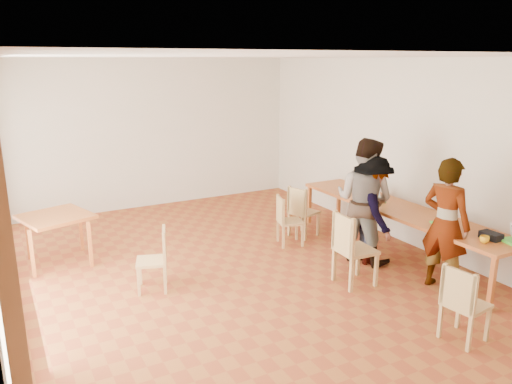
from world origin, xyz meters
The scene contains 23 objects.
ground centered at (0.00, 0.00, 0.00)m, with size 8.00×8.00×0.00m, color #9C5325.
wall_back centered at (0.00, 4.00, 1.50)m, with size 6.00×0.10×3.00m, color beige.
wall_front centered at (0.00, -4.00, 1.50)m, with size 6.00×0.10×3.00m, color beige.
wall_right centered at (3.00, 0.00, 1.50)m, with size 0.10×8.00×3.00m, color beige.
ceiling centered at (0.00, 0.00, 3.02)m, with size 6.00×8.00×0.04m, color white.
communal_table centered at (2.50, -0.46, 0.70)m, with size 0.80×4.00×0.75m.
side_table centered at (-2.23, 1.66, 0.67)m, with size 0.90×0.90×0.75m.
chair_near centered at (1.27, -2.70, 0.53)m, with size 0.46×0.46×0.46m.
chair_mid centered at (1.11, -1.00, 0.62)m, with size 0.49×0.49×0.54m.
chair_far centered at (1.16, 0.70, 0.50)m, with size 0.47×0.47×0.44m.
chair_empty centered at (1.58, 0.90, 0.54)m, with size 0.52×0.52×0.47m.
chair_spare centered at (-1.18, 0.08, 0.51)m, with size 0.49×0.49×0.45m.
person_near centered at (2.15, -1.65, 0.89)m, with size 0.65×0.43×1.78m, color gray.
person_mid centered at (1.85, -0.39, 0.94)m, with size 0.91×0.71×1.87m, color gray.
person_far centered at (1.90, -0.51, 0.82)m, with size 1.06×0.61×1.63m, color gray.
laptop_mid centered at (2.44, -1.34, 0.80)m, with size 0.25×0.26×0.18m.
laptop_far centered at (2.51, 0.17, 0.80)m, with size 0.23×0.25×0.19m.
yellow_mug centered at (2.34, -2.10, 0.80)m, with size 0.11×0.11×0.09m, color gold.
green_bottle centered at (2.49, -0.14, 0.89)m, with size 0.07×0.07×0.28m, color #1D8130.
clear_glass centered at (2.56, 0.81, 0.80)m, with size 0.07×0.07×0.09m, color silver.
condiment_cup centered at (2.38, -0.02, 0.78)m, with size 0.08×0.08×0.06m, color white.
pink_phone centered at (2.78, 0.13, 0.76)m, with size 0.05×0.10×0.01m, color #F63E59.
black_pouch centered at (2.53, -2.05, 0.80)m, with size 0.16×0.26×0.09m, color black.
Camera 1 is at (-2.93, -5.90, 2.96)m, focal length 35.00 mm.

